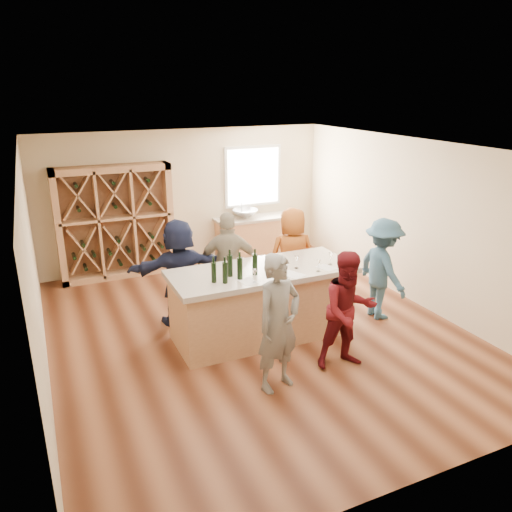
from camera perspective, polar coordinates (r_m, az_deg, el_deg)
name	(u,v)px	position (r m, az deg, el deg)	size (l,w,h in m)	color
floor	(255,333)	(7.88, -0.07, -8.82)	(6.00, 7.00, 0.10)	brown
ceiling	(255,144)	(7.01, -0.07, 12.65)	(6.00, 7.00, 0.10)	white
wall_back	(185,198)	(10.55, -8.06, 6.62)	(6.00, 0.10, 2.80)	beige
wall_front	(426,360)	(4.58, 18.85, -11.19)	(6.00, 0.10, 2.80)	beige
wall_left	(29,276)	(6.74, -24.48, -2.08)	(0.10, 7.00, 2.80)	beige
wall_right	(418,222)	(8.96, 18.06, 3.66)	(0.10, 7.00, 2.80)	beige
window_frame	(253,176)	(10.91, -0.37, 9.09)	(1.30, 0.06, 1.30)	white
window_pane	(253,177)	(10.88, -0.29, 9.07)	(1.18, 0.01, 1.18)	white
wine_rack	(116,223)	(10.04, -15.76, 3.71)	(2.20, 0.45, 2.20)	tan
back_counter_base	(254,239)	(10.94, -0.26, 2.01)	(1.60, 0.58, 0.86)	tan
back_counter_top	(254,218)	(10.81, -0.26, 4.34)	(1.70, 0.62, 0.06)	#B4A593
sink	(245,214)	(10.70, -1.25, 4.86)	(0.54, 0.54, 0.19)	silver
faucet	(242,209)	(10.85, -1.62, 5.37)	(0.02, 0.02, 0.30)	silver
tasting_counter_base	(262,305)	(7.49, 0.72, -5.66)	(2.60, 1.00, 1.00)	tan
tasting_counter_top	(262,272)	(7.28, 0.74, -1.79)	(2.72, 1.12, 0.08)	#B4A593
wine_bottle_a	(214,272)	(6.77, -4.85, -1.88)	(0.07, 0.07, 0.28)	black
wine_bottle_b	(225,273)	(6.73, -3.56, -1.93)	(0.07, 0.07, 0.29)	black
wine_bottle_c	(230,266)	(6.96, -2.99, -1.11)	(0.08, 0.08, 0.31)	black
wine_bottle_d	(240,268)	(6.85, -1.85, -1.42)	(0.08, 0.08, 0.32)	black
wine_bottle_e	(255,265)	(7.01, -0.12, -0.99)	(0.07, 0.07, 0.30)	black
wine_glass_a	(255,276)	(6.74, -0.15, -2.29)	(0.07, 0.07, 0.20)	white
wine_glass_b	(286,271)	(6.92, 3.43, -1.77)	(0.07, 0.07, 0.19)	white
wine_glass_c	(319,266)	(7.20, 7.17, -1.14)	(0.06, 0.06, 0.17)	white
wine_glass_d	(296,262)	(7.30, 4.65, -0.71)	(0.07, 0.07, 0.18)	white
wine_glass_e	(331,258)	(7.51, 8.51, -0.28)	(0.07, 0.07, 0.19)	white
tasting_menu_a	(248,281)	(6.82, -0.94, -2.91)	(0.20, 0.27, 0.00)	white
tasting_menu_b	(293,275)	(7.08, 4.24, -2.13)	(0.23, 0.31, 0.00)	white
tasting_menu_c	(326,268)	(7.40, 8.02, -1.32)	(0.20, 0.28, 0.00)	white
person_near_left	(278,323)	(6.11, 2.59, -7.68)	(0.64, 0.47, 1.76)	slate
person_near_right	(348,311)	(6.70, 10.51, -6.17)	(0.79, 0.43, 1.62)	#590F14
person_server	(382,269)	(8.24, 14.23, -1.46)	(1.07, 0.50, 1.66)	#335972
person_far_mid	(229,265)	(8.04, -3.11, -1.07)	(1.02, 0.52, 1.74)	gray
person_far_right	(292,256)	(8.54, 4.13, -0.04)	(0.83, 0.54, 1.69)	#994C19
person_far_left	(180,272)	(7.89, -8.71, -1.79)	(1.58, 0.57, 1.71)	#191E38
wine_glass_f	(254,260)	(7.39, -0.26, -0.41)	(0.07, 0.07, 0.18)	white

